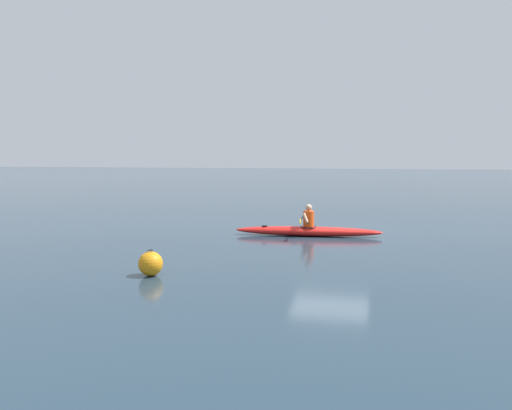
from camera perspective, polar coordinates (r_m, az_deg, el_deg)
The scene contains 4 objects.
ground_plane at distance 16.95m, azimuth 8.31°, elevation -3.17°, with size 160.00×160.00×0.00m, color #233847.
kayak at distance 16.38m, azimuth 5.81°, elevation -2.91°, with size 4.69×0.95×0.30m.
kayaker at distance 16.32m, azimuth 5.78°, elevation -1.36°, with size 0.48×2.32×0.71m.
mooring_buoy_white_far at distance 11.19m, azimuth -11.64°, elevation -6.40°, with size 0.52×0.52×0.57m.
Camera 1 is at (-1.36, 16.70, 2.56)m, focal length 35.97 mm.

